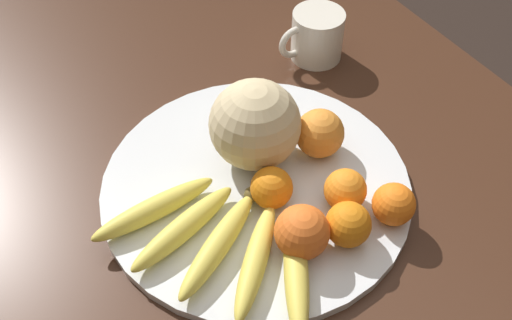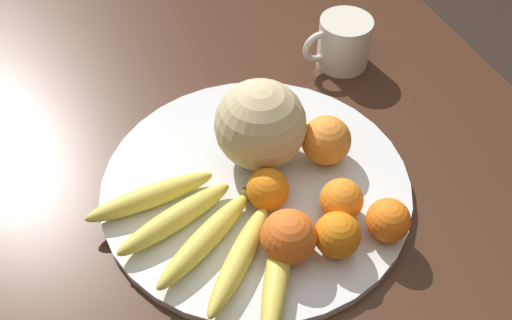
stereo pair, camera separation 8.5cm
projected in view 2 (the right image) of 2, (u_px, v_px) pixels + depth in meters
name	position (u px, v px, depth m)	size (l,w,h in m)	color
kitchen_table	(269.00, 184.00, 1.03)	(1.41, 0.90, 0.74)	#3D2316
fruit_bowl	(256.00, 186.00, 0.89)	(0.46, 0.46, 0.02)	silver
melon	(260.00, 125.00, 0.87)	(0.14, 0.14, 0.14)	beige
banana_bunch	(207.00, 235.00, 0.80)	(0.30, 0.27, 0.03)	brown
orange_front_left	(341.00, 200.00, 0.82)	(0.06, 0.06, 0.06)	orange
orange_front_right	(289.00, 237.00, 0.77)	(0.07, 0.07, 0.07)	orange
orange_mid_center	(337.00, 235.00, 0.78)	(0.06, 0.06, 0.06)	orange
orange_back_left	(388.00, 220.00, 0.80)	(0.06, 0.06, 0.06)	orange
orange_back_right	(326.00, 140.00, 0.89)	(0.08, 0.08, 0.08)	orange
orange_top_small	(268.00, 189.00, 0.84)	(0.06, 0.06, 0.06)	orange
ceramic_mug	(343.00, 42.00, 1.07)	(0.09, 0.13, 0.09)	beige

